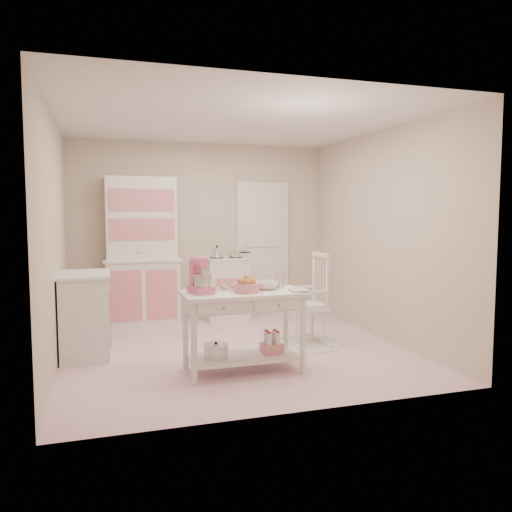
{
  "coord_description": "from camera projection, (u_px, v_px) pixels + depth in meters",
  "views": [
    {
      "loc": [
        -1.44,
        -5.46,
        1.58
      ],
      "look_at": [
        0.17,
        -0.27,
        1.1
      ],
      "focal_mm": 35.0,
      "sensor_mm": 36.0,
      "label": 1
    }
  ],
  "objects": [
    {
      "name": "recipe_book",
      "position": [
        290.0,
        290.0,
        4.93
      ],
      "size": [
        0.2,
        0.25,
        0.02
      ],
      "primitive_type": "imported",
      "rotation": [
        0.0,
        0.0,
        -0.15
      ],
      "color": "white",
      "rests_on": "work_table"
    },
    {
      "name": "metal_pitcher",
      "position": [
        280.0,
        279.0,
        5.19
      ],
      "size": [
        0.1,
        0.1,
        0.17
      ],
      "primitive_type": "cylinder",
      "color": "silver",
      "rests_on": "work_table"
    },
    {
      "name": "cookie_tray",
      "position": [
        224.0,
        289.0,
        5.04
      ],
      "size": [
        0.34,
        0.24,
        0.02
      ],
      "primitive_type": "cube",
      "color": "silver",
      "rests_on": "work_table"
    },
    {
      "name": "hutch",
      "position": [
        142.0,
        251.0,
        6.98
      ],
      "size": [
        1.06,
        0.5,
        2.08
      ],
      "primitive_type": "cube",
      "color": "white",
      "rests_on": "ground"
    },
    {
      "name": "lace_rug",
      "position": [
        305.0,
        343.0,
        6.02
      ],
      "size": [
        0.92,
        0.92,
        0.01
      ],
      "primitive_type": "cylinder",
      "color": "white",
      "rests_on": "ground"
    },
    {
      "name": "stand_mixer",
      "position": [
        201.0,
        276.0,
        4.8
      ],
      "size": [
        0.27,
        0.33,
        0.34
      ],
      "primitive_type": "cube",
      "rotation": [
        0.0,
        0.0,
        0.29
      ],
      "color": "#E4608B",
      "rests_on": "work_table"
    },
    {
      "name": "work_table",
      "position": [
        243.0,
        331.0,
        4.95
      ],
      "size": [
        1.2,
        0.6,
        0.8
      ],
      "primitive_type": "cube",
      "color": "white",
      "rests_on": "ground"
    },
    {
      "name": "mixing_bowl",
      "position": [
        266.0,
        285.0,
        5.07
      ],
      "size": [
        0.26,
        0.26,
        0.08
      ],
      "primitive_type": "imported",
      "color": "white",
      "rests_on": "work_table"
    },
    {
      "name": "base_cabinet",
      "position": [
        85.0,
        314.0,
        5.48
      ],
      "size": [
        0.54,
        0.84,
        0.92
      ],
      "primitive_type": "cube",
      "color": "white",
      "rests_on": "ground"
    },
    {
      "name": "door",
      "position": [
        263.0,
        249.0,
        7.73
      ],
      "size": [
        0.82,
        0.05,
        2.04
      ],
      "primitive_type": "cube",
      "color": "white",
      "rests_on": "ground"
    },
    {
      "name": "stove",
      "position": [
        226.0,
        289.0,
        7.34
      ],
      "size": [
        0.62,
        0.57,
        0.92
      ],
      "primitive_type": "cube",
      "color": "white",
      "rests_on": "ground"
    },
    {
      "name": "room_shell",
      "position": [
        234.0,
        206.0,
        5.61
      ],
      "size": [
        3.84,
        3.84,
        2.62
      ],
      "color": "pink",
      "rests_on": "ground"
    },
    {
      "name": "bread_basket",
      "position": [
        247.0,
        288.0,
        4.87
      ],
      "size": [
        0.25,
        0.25,
        0.09
      ],
      "primitive_type": "cylinder",
      "color": "pink",
      "rests_on": "work_table"
    },
    {
      "name": "rocking_chair",
      "position": [
        305.0,
        299.0,
        5.97
      ],
      "size": [
        0.51,
        0.74,
        1.1
      ],
      "primitive_type": "cube",
      "rotation": [
        0.0,
        0.0,
        0.04
      ],
      "color": "white",
      "rests_on": "ground"
    }
  ]
}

